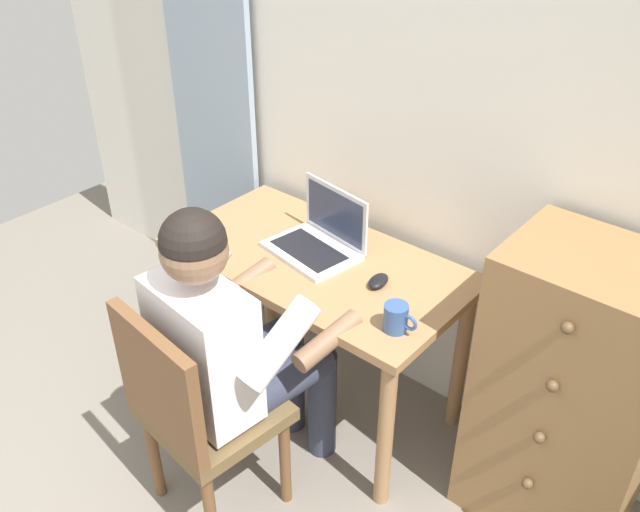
% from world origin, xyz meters
% --- Properties ---
extents(wall_back, '(4.80, 0.05, 2.50)m').
position_xyz_m(wall_back, '(0.00, 2.20, 1.25)').
color(wall_back, silver).
rests_on(wall_back, ground_plane).
extents(curtain_panel, '(0.51, 0.03, 2.20)m').
position_xyz_m(curtain_panel, '(-1.28, 2.13, 1.10)').
color(curtain_panel, '#8EA3B7').
rests_on(curtain_panel, ground_plane).
extents(desk, '(1.15, 0.62, 0.71)m').
position_xyz_m(desk, '(-0.40, 1.82, 0.61)').
color(desk, '#9E754C').
rests_on(desk, ground_plane).
extents(dresser, '(0.54, 0.45, 1.06)m').
position_xyz_m(dresser, '(0.58, 1.93, 0.53)').
color(dresser, olive).
rests_on(dresser, ground_plane).
extents(chair, '(0.46, 0.44, 0.88)m').
position_xyz_m(chair, '(-0.34, 1.14, 0.49)').
color(chair, brown).
rests_on(chair, ground_plane).
extents(person_seated, '(0.57, 0.61, 1.20)m').
position_xyz_m(person_seated, '(-0.32, 1.32, 0.68)').
color(person_seated, '#33384C').
rests_on(person_seated, ground_plane).
extents(laptop, '(0.38, 0.30, 0.24)m').
position_xyz_m(laptop, '(-0.43, 1.88, 0.76)').
color(laptop, silver).
rests_on(laptop, desk).
extents(computer_mouse, '(0.07, 0.11, 0.03)m').
position_xyz_m(computer_mouse, '(-0.12, 1.83, 0.73)').
color(computer_mouse, black).
rests_on(computer_mouse, desk).
extents(desk_clock, '(0.09, 0.09, 0.03)m').
position_xyz_m(desk_clock, '(-0.80, 1.61, 0.73)').
color(desk_clock, black).
rests_on(desk_clock, desk).
extents(coffee_mug, '(0.12, 0.08, 0.09)m').
position_xyz_m(coffee_mug, '(0.07, 1.66, 0.76)').
color(coffee_mug, '#33518C').
rests_on(coffee_mug, desk).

